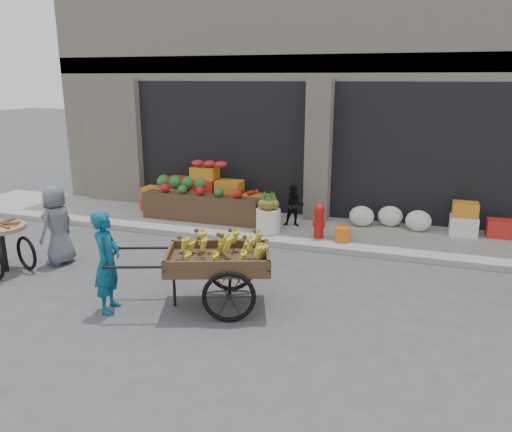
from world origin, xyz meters
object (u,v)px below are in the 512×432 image
(fire_hydrant, at_px, (319,220))
(vendor_woman, at_px, (107,262))
(pineapple_bin, at_px, (268,221))
(seated_person, at_px, (294,206))
(orange_bucket, at_px, (343,234))
(vendor_grey, at_px, (57,225))
(tricycle_cart, at_px, (2,241))
(banana_cart, at_px, (214,257))

(fire_hydrant, bearing_deg, vendor_woman, -119.64)
(pineapple_bin, xyz_separation_m, seated_person, (0.40, 0.60, 0.21))
(orange_bucket, relative_size, vendor_grey, 0.22)
(pineapple_bin, distance_m, vendor_woman, 4.23)
(vendor_woman, distance_m, tricycle_cart, 2.77)
(pineapple_bin, bearing_deg, fire_hydrant, -2.60)
(vendor_woman, xyz_separation_m, tricycle_cart, (-2.66, 0.72, -0.19))
(banana_cart, height_order, vendor_grey, vendor_grey)
(fire_hydrant, xyz_separation_m, vendor_grey, (-4.27, -2.63, 0.22))
(pineapple_bin, xyz_separation_m, fire_hydrant, (1.10, -0.05, 0.13))
(orange_bucket, xyz_separation_m, vendor_woman, (-2.77, -3.94, 0.49))
(fire_hydrant, xyz_separation_m, seated_person, (-0.70, 0.65, 0.08))
(fire_hydrant, relative_size, tricycle_cart, 0.49)
(banana_cart, bearing_deg, orange_bucket, 47.81)
(fire_hydrant, bearing_deg, vendor_grey, -148.35)
(pineapple_bin, distance_m, seated_person, 0.75)
(fire_hydrant, bearing_deg, pineapple_bin, 177.40)
(banana_cart, bearing_deg, vendor_woman, -175.84)
(fire_hydrant, bearing_deg, banana_cart, -104.45)
(tricycle_cart, height_order, vendor_grey, vendor_grey)
(tricycle_cart, relative_size, vendor_grey, 1.00)
(orange_bucket, bearing_deg, banana_cart, -112.40)
(pineapple_bin, bearing_deg, orange_bucket, -3.58)
(pineapple_bin, xyz_separation_m, vendor_grey, (-3.17, -2.68, 0.36))
(orange_bucket, distance_m, seated_person, 1.42)
(fire_hydrant, relative_size, seated_person, 0.76)
(pineapple_bin, bearing_deg, vendor_woman, -106.17)
(pineapple_bin, height_order, vendor_woman, vendor_woman)
(vendor_woman, relative_size, vendor_grey, 1.04)
(seated_person, distance_m, vendor_woman, 4.90)
(orange_bucket, height_order, vendor_grey, vendor_grey)
(banana_cart, bearing_deg, seated_person, 67.82)
(fire_hydrant, bearing_deg, tricycle_cart, -146.45)
(fire_hydrant, distance_m, vendor_woman, 4.60)
(vendor_woman, height_order, vendor_grey, vendor_woman)
(banana_cart, bearing_deg, fire_hydrant, 55.76)
(orange_bucket, bearing_deg, pineapple_bin, 176.42)
(vendor_woman, distance_m, vendor_grey, 2.42)
(pineapple_bin, xyz_separation_m, vendor_woman, (-1.17, -4.04, 0.39))
(fire_hydrant, bearing_deg, seated_person, 137.12)
(fire_hydrant, xyz_separation_m, banana_cart, (-0.87, -3.37, 0.27))
(fire_hydrant, xyz_separation_m, orange_bucket, (0.50, -0.05, -0.23))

